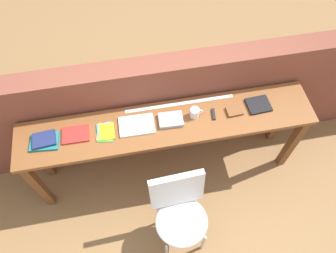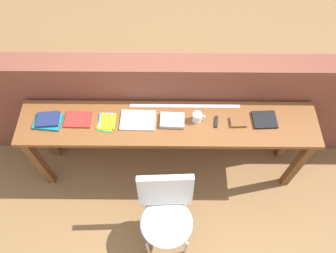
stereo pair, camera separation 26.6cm
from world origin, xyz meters
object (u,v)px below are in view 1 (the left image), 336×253
book_stack_leftmost (44,141)px  multitool_folded (213,114)px  mug (195,113)px  magazine_cycling (76,134)px  book_repair_rightmost (258,105)px  leather_journal_brown (234,111)px  book_open_centre (137,125)px  pamphlet_pile_colourful (105,132)px  chair_white_moulded (180,211)px

book_stack_leftmost → multitool_folded: bearing=0.4°
mug → multitool_folded: size_ratio=1.00×
magazine_cycling → multitool_folded: magazine_cycling is taller
magazine_cycling → book_repair_rightmost: (1.55, 0.01, 0.00)m
multitool_folded → leather_journal_brown: bearing=-0.9°
multitool_folded → book_open_centre: bearing=179.2°
book_stack_leftmost → mug: size_ratio=2.16×
pamphlet_pile_colourful → leather_journal_brown: (1.09, 0.00, 0.00)m
pamphlet_pile_colourful → book_repair_rightmost: book_repair_rightmost is taller
book_open_centre → multitool_folded: size_ratio=2.61×
book_open_centre → mug: 0.49m
book_open_centre → multitool_folded: 0.65m
leather_journal_brown → book_repair_rightmost: bearing=4.0°
chair_white_moulded → book_open_centre: (-0.24, 0.66, 0.36)m
magazine_cycling → mug: bearing=1.6°
pamphlet_pile_colourful → mug: bearing=1.9°
magazine_cycling → book_repair_rightmost: size_ratio=1.11×
book_stack_leftmost → book_repair_rightmost: size_ratio=1.22×
chair_white_moulded → magazine_cycling: size_ratio=4.12×
book_open_centre → mug: bearing=2.6°
mug → leather_journal_brown: (0.34, -0.02, -0.03)m
pamphlet_pile_colourful → mug: mug is taller
magazine_cycling → book_repair_rightmost: 1.55m
leather_journal_brown → book_repair_rightmost: size_ratio=0.67×
chair_white_moulded → book_stack_leftmost: size_ratio=3.75×
book_stack_leftmost → leather_journal_brown: book_stack_leftmost is taller
mug → magazine_cycling: bearing=-179.5°
mug → book_repair_rightmost: size_ratio=0.56×
leather_journal_brown → book_repair_rightmost: (0.22, 0.02, -0.00)m
magazine_cycling → book_open_centre: bearing=0.8°
magazine_cycling → pamphlet_pile_colourful: bearing=-2.9°
book_stack_leftmost → book_open_centre: book_stack_leftmost is taller
leather_journal_brown → multitool_folded: bearing=176.8°
magazine_cycling → multitool_folded: bearing=0.5°
leather_journal_brown → book_stack_leftmost: bearing=178.0°
book_stack_leftmost → book_open_centre: (0.74, 0.02, -0.01)m
magazine_cycling → pamphlet_pile_colourful: magazine_cycling is taller
book_stack_leftmost → book_open_centre: bearing=1.3°
chair_white_moulded → magazine_cycling: (-0.74, 0.66, 0.36)m
magazine_cycling → leather_journal_brown: bearing=0.5°
pamphlet_pile_colourful → book_open_centre: bearing=3.1°
pamphlet_pile_colourful → book_repair_rightmost: (1.31, 0.03, 0.00)m
magazine_cycling → book_open_centre: (0.50, -0.00, -0.00)m
book_stack_leftmost → multitool_folded: (1.39, 0.01, -0.01)m
pamphlet_pile_colourful → mug: size_ratio=1.84×
book_repair_rightmost → magazine_cycling: bearing=177.6°
mug → leather_journal_brown: bearing=-3.8°
chair_white_moulded → pamphlet_pile_colourful: (-0.50, 0.64, 0.36)m
mug → leather_journal_brown: 0.34m
book_open_centre → multitool_folded: bearing=0.5°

